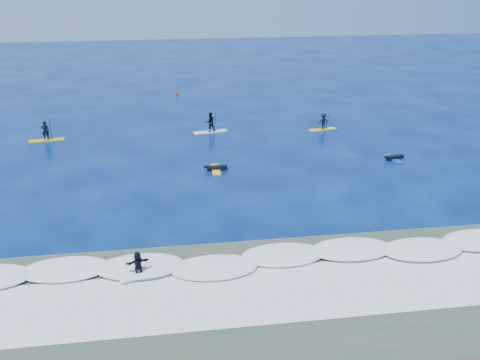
{
  "coord_description": "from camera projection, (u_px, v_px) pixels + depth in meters",
  "views": [
    {
      "loc": [
        -5.22,
        -35.33,
        15.7
      ],
      "look_at": [
        0.01,
        0.55,
        0.6
      ],
      "focal_mm": 40.0,
      "sensor_mm": 36.0,
      "label": 1
    }
  ],
  "objects": [
    {
      "name": "wave_surfer",
      "position": [
        138.0,
        265.0,
        27.93
      ],
      "size": [
        2.12,
        1.11,
        1.48
      ],
      "rotation": [
        0.0,
        0.0,
        0.29
      ],
      "color": "white",
      "rests_on": "breaking_wave"
    },
    {
      "name": "prone_paddler_far",
      "position": [
        394.0,
        158.0,
        44.92
      ],
      "size": [
        1.79,
        2.32,
        0.47
      ],
      "rotation": [
        0.0,
        0.0,
        1.76
      ],
      "color": "#163DAB",
      "rests_on": "ground"
    },
    {
      "name": "sup_paddler_center",
      "position": [
        210.0,
        124.0,
        51.66
      ],
      "size": [
        3.37,
        1.35,
        2.3
      ],
      "rotation": [
        0.0,
        0.0,
        0.17
      ],
      "color": "silver",
      "rests_on": "ground"
    },
    {
      "name": "sup_paddler_left",
      "position": [
        46.0,
        134.0,
        49.3
      ],
      "size": [
        3.24,
        1.16,
        2.22
      ],
      "rotation": [
        0.0,
        0.0,
        0.12
      ],
      "color": "gold",
      "rests_on": "ground"
    },
    {
      "name": "marker_buoy",
      "position": [
        177.0,
        93.0,
        65.8
      ],
      "size": [
        0.27,
        0.27,
        0.64
      ],
      "rotation": [
        0.0,
        0.0,
        -0.32
      ],
      "color": "red",
      "rests_on": "ground"
    },
    {
      "name": "ground",
      "position": [
        241.0,
        190.0,
        39.0
      ],
      "size": [
        160.0,
        160.0,
        0.0
      ],
      "primitive_type": "plane",
      "color": "#030E44",
      "rests_on": "ground"
    },
    {
      "name": "breaking_wave",
      "position": [
        267.0,
        262.0,
        29.86
      ],
      "size": [
        40.0,
        6.0,
        0.3
      ],
      "primitive_type": "cube",
      "color": "white",
      "rests_on": "ground"
    },
    {
      "name": "prone_paddler_near",
      "position": [
        216.0,
        168.0,
        42.67
      ],
      "size": [
        1.87,
        2.36,
        0.49
      ],
      "rotation": [
        0.0,
        0.0,
        1.57
      ],
      "color": "yellow",
      "rests_on": "ground"
    },
    {
      "name": "shallow_water",
      "position": [
        283.0,
        304.0,
        26.21
      ],
      "size": [
        90.0,
        13.0,
        0.01
      ],
      "primitive_type": "cube",
      "color": "#314334",
      "rests_on": "ground"
    },
    {
      "name": "whitewater",
      "position": [
        278.0,
        292.0,
        27.12
      ],
      "size": [
        34.0,
        5.0,
        0.02
      ],
      "primitive_type": "cube",
      "color": "silver",
      "rests_on": "ground"
    },
    {
      "name": "sup_paddler_right",
      "position": [
        323.0,
        123.0,
        52.45
      ],
      "size": [
        2.82,
        1.2,
        1.92
      ],
      "rotation": [
        0.0,
        0.0,
        0.19
      ],
      "color": "#D1D417",
      "rests_on": "ground"
    }
  ]
}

